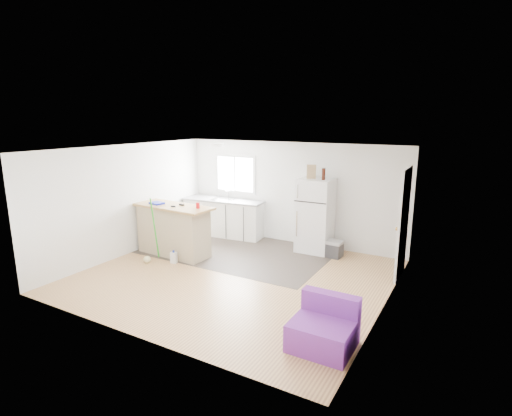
{
  "coord_description": "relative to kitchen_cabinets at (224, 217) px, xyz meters",
  "views": [
    {
      "loc": [
        3.87,
        -6.0,
        2.94
      ],
      "look_at": [
        0.07,
        0.7,
        1.2
      ],
      "focal_mm": 28.0,
      "sensor_mm": 36.0,
      "label": 1
    }
  ],
  "objects": [
    {
      "name": "room",
      "position": [
        1.7,
        -2.17,
        0.72
      ],
      "size": [
        5.51,
        5.01,
        2.41
      ],
      "color": "#9E6A42",
      "rests_on": "ground"
    },
    {
      "name": "vinyl_zone",
      "position": [
        0.98,
        -0.92,
        -0.47
      ],
      "size": [
        4.05,
        2.5,
        0.0
      ],
      "primitive_type": "cube",
      "color": "#382F2A",
      "rests_on": "floor"
    },
    {
      "name": "window",
      "position": [
        0.15,
        0.31,
        1.07
      ],
      "size": [
        1.18,
        0.06,
        0.98
      ],
      "color": "white",
      "rests_on": "back_wall"
    },
    {
      "name": "interior_door",
      "position": [
        4.43,
        -0.63,
        0.54
      ],
      "size": [
        0.11,
        0.92,
        2.1
      ],
      "color": "white",
      "rests_on": "right_wall"
    },
    {
      "name": "ceiling_fixture",
      "position": [
        0.5,
        -0.97,
        1.88
      ],
      "size": [
        0.3,
        0.3,
        0.07
      ],
      "primitive_type": "cylinder",
      "color": "white",
      "rests_on": "ceiling"
    },
    {
      "name": "kitchen_cabinets",
      "position": [
        0.0,
        0.0,
        0.0
      ],
      "size": [
        2.15,
        0.85,
        1.22
      ],
      "rotation": [
        0.0,
        0.0,
        0.1
      ],
      "color": "white",
      "rests_on": "floor"
    },
    {
      "name": "peninsula",
      "position": [
        -0.13,
        -1.78,
        0.08
      ],
      "size": [
        1.84,
        0.8,
        1.11
      ],
      "rotation": [
        0.0,
        0.0,
        -0.06
      ],
      "color": "#C2AE8C",
      "rests_on": "floor"
    },
    {
      "name": "refrigerator",
      "position": [
        2.47,
        -0.03,
        0.35
      ],
      "size": [
        0.74,
        0.7,
        1.65
      ],
      "rotation": [
        0.0,
        0.0,
        0.02
      ],
      "color": "white",
      "rests_on": "floor"
    },
    {
      "name": "cooler",
      "position": [
        2.93,
        -0.21,
        -0.29
      ],
      "size": [
        0.5,
        0.36,
        0.36
      ],
      "rotation": [
        0.0,
        0.0,
        -0.08
      ],
      "color": "#2F2F32",
      "rests_on": "floor"
    },
    {
      "name": "purple_seat",
      "position": [
        4.01,
        -3.61,
        -0.24
      ],
      "size": [
        0.79,
        0.75,
        0.65
      ],
      "rotation": [
        0.0,
        0.0,
        -0.0
      ],
      "color": "purple",
      "rests_on": "floor"
    },
    {
      "name": "cleaner_jug",
      "position": [
        0.23,
        -2.22,
        -0.36
      ],
      "size": [
        0.14,
        0.11,
        0.28
      ],
      "rotation": [
        0.0,
        0.0,
        0.17
      ],
      "color": "white",
      "rests_on": "floor"
    },
    {
      "name": "mop",
      "position": [
        -0.23,
        -2.44,
        -0.25
      ],
      "size": [
        0.3,
        0.38,
        1.4
      ],
      "rotation": [
        0.0,
        0.0,
        0.46
      ],
      "color": "green",
      "rests_on": "floor"
    },
    {
      "name": "red_cup",
      "position": [
        0.53,
        -1.75,
        0.69
      ],
      "size": [
        0.11,
        0.11,
        0.12
      ],
      "primitive_type": "cylinder",
      "rotation": [
        0.0,
        0.0,
        -0.42
      ],
      "color": "red",
      "rests_on": "peninsula"
    },
    {
      "name": "blue_tray",
      "position": [
        -0.52,
        -1.84,
        0.65
      ],
      "size": [
        0.33,
        0.27,
        0.04
      ],
      "primitive_type": "cube",
      "rotation": [
        0.0,
        0.0,
        -0.18
      ],
      "color": "#121EB1",
      "rests_on": "peninsula"
    },
    {
      "name": "tool_a",
      "position": [
        0.05,
        -1.69,
        0.64
      ],
      "size": [
        0.15,
        0.09,
        0.03
      ],
      "primitive_type": "cube",
      "rotation": [
        0.0,
        0.0,
        -0.28
      ],
      "color": "black",
      "rests_on": "peninsula"
    },
    {
      "name": "tool_b",
      "position": [
        -0.0,
        -1.89,
        0.64
      ],
      "size": [
        0.11,
        0.07,
        0.03
      ],
      "primitive_type": "cube",
      "rotation": [
        0.0,
        0.0,
        0.29
      ],
      "color": "black",
      "rests_on": "peninsula"
    },
    {
      "name": "cardboard_box",
      "position": [
        2.35,
        -0.04,
        1.32
      ],
      "size": [
        0.22,
        0.16,
        0.3
      ],
      "primitive_type": "cube",
      "rotation": [
        0.0,
        0.0,
        0.36
      ],
      "color": "tan",
      "rests_on": "refrigerator"
    },
    {
      "name": "bottle_left",
      "position": [
        2.65,
        -0.11,
        1.29
      ],
      "size": [
        0.08,
        0.08,
        0.25
      ],
      "primitive_type": "cylinder",
      "rotation": [
        0.0,
        0.0,
        -0.19
      ],
      "color": "#39140A",
      "rests_on": "refrigerator"
    },
    {
      "name": "bottle_right",
      "position": [
        2.64,
        -0.06,
        1.29
      ],
      "size": [
        0.07,
        0.07,
        0.25
      ],
      "primitive_type": "cylinder",
      "rotation": [
        0.0,
        0.0,
        -0.06
      ],
      "color": "#39140A",
      "rests_on": "refrigerator"
    }
  ]
}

